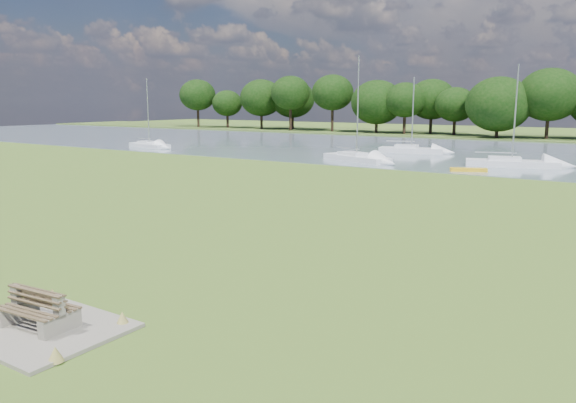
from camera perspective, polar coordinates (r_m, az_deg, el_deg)
The scene contains 11 objects.
ground at distance 25.77m, azimuth 3.12°, elevation -2.60°, with size 220.00×220.00×0.00m, color olive.
river at distance 65.21m, azimuth 22.14°, elevation 4.45°, with size 220.00×40.00×0.10m, color slate.
far_bank at distance 94.74m, azimuth 25.79°, elevation 5.76°, with size 220.00×20.00×0.40m, color #4C6626.
concrete_pad at distance 15.85m, azimuth -23.93°, elevation -11.63°, with size 4.20×3.20×0.10m, color gray.
bench_pair at distance 15.69m, azimuth -24.06°, elevation -10.03°, with size 2.01×1.28×1.04m.
kayak at distance 47.75m, azimuth 17.87°, elevation 3.09°, with size 2.88×0.67×0.29m, color gold.
tree_line at distance 90.95m, azimuth 24.31°, elevation 9.64°, with size 137.70×8.62×10.43m.
sailboat_1 at distance 71.28m, azimuth -13.94°, elevation 5.72°, with size 6.91×3.22×8.27m.
sailboat_2 at distance 52.67m, azimuth 21.69°, elevation 3.86°, with size 7.93×4.20×8.72m.
sailboat_4 at distance 53.89m, azimuth 6.93°, elevation 4.63°, with size 7.76×4.74×9.76m.
sailboat_5 at distance 63.14m, azimuth 12.36°, elevation 5.31°, with size 7.12×3.21×8.15m.
Camera 1 is at (12.63, -21.72, 5.71)m, focal length 35.00 mm.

